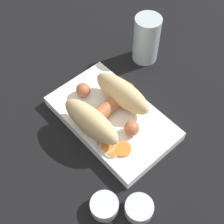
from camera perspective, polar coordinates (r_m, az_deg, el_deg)
ground_plane at (r=0.69m, az=0.00°, el=-1.68°), size 3.00×3.00×0.00m
food_tray at (r=0.67m, az=0.00°, el=-1.10°), size 0.27×0.16×0.03m
bread_roll at (r=0.64m, az=-0.97°, el=1.01°), size 0.15×0.15×0.06m
sausage at (r=0.66m, az=-0.96°, el=0.75°), size 0.17×0.15×0.03m
pickled_veggies at (r=0.62m, az=0.16°, el=-6.58°), size 0.07×0.06×0.00m
condiment_cup_near at (r=0.59m, az=-1.40°, el=-16.87°), size 0.05×0.05×0.03m
condiment_cup_far at (r=0.59m, az=4.95°, el=-17.22°), size 0.05×0.05×0.03m
drink_glass at (r=0.77m, az=6.30°, el=13.09°), size 0.06×0.06×0.12m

